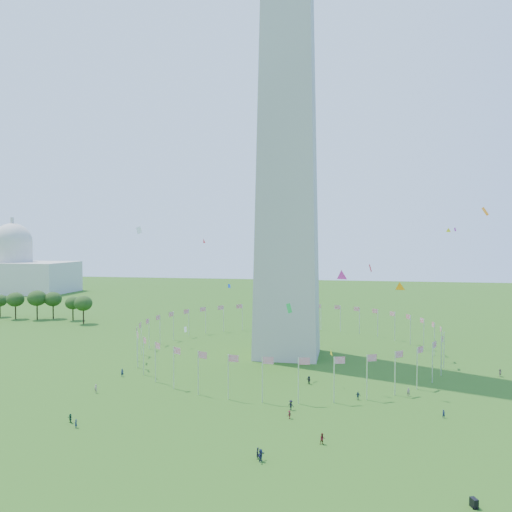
% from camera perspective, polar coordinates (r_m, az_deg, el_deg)
% --- Properties ---
extents(ground, '(600.00, 600.00, 0.00)m').
position_cam_1_polar(ground, '(91.56, -0.39, -18.35)').
color(ground, '#224D12').
rests_on(ground, ground).
extents(washington_monument, '(16.80, 16.80, 169.00)m').
position_cam_1_polar(washington_monument, '(145.16, 3.68, 23.26)').
color(washington_monument, '#B2AD9E').
rests_on(washington_monument, ground).
extents(flag_ring, '(80.24, 80.24, 9.00)m').
position_cam_1_polar(flag_ring, '(138.01, 3.60, -9.43)').
color(flag_ring, silver).
rests_on(flag_ring, ground).
extents(stroller, '(1.14, 1.33, 1.23)m').
position_cam_1_polar(stroller, '(70.68, 23.65, -24.39)').
color(stroller, black).
rests_on(stroller, ground).
extents(capitol_building, '(70.00, 35.00, 46.00)m').
position_cam_1_polar(capitol_building, '(329.33, -26.05, 0.26)').
color(capitol_building, beige).
rests_on(capitol_building, ground).
extents(crowd, '(86.74, 68.84, 1.85)m').
position_cam_1_polar(crowd, '(95.88, 6.84, -16.87)').
color(crowd, '#54131B').
rests_on(crowd, ground).
extents(kites_aloft, '(96.53, 69.82, 38.96)m').
position_cam_1_polar(kites_aloft, '(107.32, 12.29, -2.51)').
color(kites_aloft, '#CC2699').
rests_on(kites_aloft, ground).
extents(tree_line_west, '(55.68, 15.46, 12.40)m').
position_cam_1_polar(tree_line_west, '(215.73, -24.70, -5.23)').
color(tree_line_west, '#2C511B').
rests_on(tree_line_west, ground).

